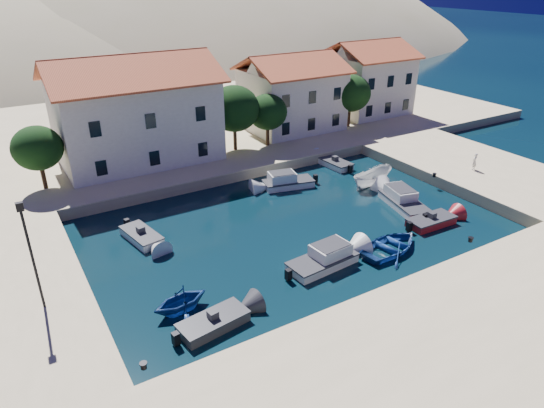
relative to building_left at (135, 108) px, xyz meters
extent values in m
plane|color=black|center=(6.00, -28.00, -5.94)|extent=(400.00, 400.00, 0.00)
cube|color=#C7B488|center=(6.00, -34.00, -5.44)|extent=(52.00, 12.00, 1.00)
cube|color=#C7B488|center=(26.50, -18.00, -5.44)|extent=(11.00, 20.00, 1.00)
cube|color=#C7B488|center=(-13.00, -18.00, -5.44)|extent=(8.00, 20.00, 1.00)
cube|color=#C7B488|center=(8.00, 10.00, -5.44)|extent=(80.00, 36.00, 1.00)
ellipsoid|color=tan|center=(-4.00, 82.00, -25.94)|extent=(198.00, 126.00, 72.00)
ellipsoid|color=tan|center=(41.00, 102.00, -30.94)|extent=(220.00, 176.00, 99.00)
cube|color=beige|center=(0.00, 0.00, -1.19)|extent=(14.00, 9.00, 7.50)
pyramid|color=#9E3823|center=(0.00, 0.00, 3.66)|extent=(14.70, 9.45, 2.20)
cube|color=beige|center=(18.00, 1.00, -1.69)|extent=(10.00, 8.00, 6.50)
pyramid|color=#9E3823|center=(18.00, 1.00, 2.46)|extent=(10.50, 8.40, 1.80)
cube|color=beige|center=(30.00, 2.00, -1.44)|extent=(9.00, 8.00, 7.00)
pyramid|color=#9E3823|center=(30.00, 2.00, 2.96)|extent=(9.45, 8.40, 1.80)
cylinder|color=#382314|center=(-9.00, -3.00, -3.69)|extent=(0.36, 0.36, 2.50)
ellipsoid|color=black|center=(-9.00, -3.00, -1.44)|extent=(4.00, 4.00, 3.60)
cylinder|color=#382314|center=(9.00, -2.50, -3.44)|extent=(0.36, 0.36, 3.00)
ellipsoid|color=black|center=(9.00, -2.50, -0.74)|extent=(5.00, 5.00, 4.50)
cylinder|color=#382314|center=(12.50, -3.00, -3.69)|extent=(0.36, 0.36, 2.50)
ellipsoid|color=black|center=(12.50, -3.00, -1.44)|extent=(4.00, 4.00, 3.60)
cylinder|color=#382314|center=(24.00, -2.00, -3.56)|extent=(0.36, 0.36, 2.75)
ellipsoid|color=black|center=(24.00, -2.00, -1.09)|extent=(4.60, 4.60, 4.14)
cylinder|color=black|center=(-11.50, -20.00, -1.94)|extent=(0.14, 0.14, 6.00)
cube|color=black|center=(-11.50, -20.00, 1.06)|extent=(0.35, 0.25, 0.45)
cylinder|color=black|center=(-8.30, -27.20, -4.79)|extent=(0.36, 0.36, 0.30)
cylinder|color=black|center=(14.00, -27.20, -4.79)|extent=(0.36, 0.36, 0.30)
cylinder|color=black|center=(20.70, -18.00, -4.79)|extent=(0.36, 0.36, 0.30)
cube|color=#313136|center=(-3.91, -25.12, -5.69)|extent=(3.96, 2.19, 0.90)
cube|color=#313136|center=(-3.91, -25.12, -5.36)|extent=(4.05, 2.23, 0.10)
cube|color=#313136|center=(-3.91, -25.12, -5.14)|extent=(0.57, 0.57, 0.50)
cube|color=silver|center=(4.67, -23.30, -5.69)|extent=(4.78, 2.37, 0.90)
cube|color=#313136|center=(4.67, -23.30, -5.36)|extent=(4.89, 2.41, 0.10)
cube|color=silver|center=(4.67, -23.30, -4.99)|extent=(2.59, 1.89, 0.90)
imported|color=navy|center=(9.86, -24.12, -5.94)|extent=(5.53, 4.37, 1.04)
cube|color=maroon|center=(15.10, -22.91, -5.69)|extent=(3.77, 1.78, 0.90)
cube|color=#313136|center=(15.10, -22.91, -5.36)|extent=(3.86, 1.82, 0.10)
cube|color=#313136|center=(15.10, -22.91, -5.14)|extent=(0.52, 0.52, 0.50)
cube|color=silver|center=(15.59, -19.61, -5.69)|extent=(3.10, 5.28, 0.90)
cube|color=#313136|center=(15.59, -19.61, -5.36)|extent=(3.17, 5.40, 0.10)
cube|color=silver|center=(15.59, -19.61, -4.99)|extent=(2.27, 2.94, 0.90)
imported|color=silver|center=(16.28, -14.94, -5.94)|extent=(4.61, 2.19, 1.72)
cube|color=silver|center=(16.37, -9.44, -5.69)|extent=(1.96, 3.74, 0.90)
cube|color=#313136|center=(16.37, -9.44, -5.36)|extent=(2.00, 3.83, 0.10)
cube|color=#313136|center=(16.37, -9.44, -5.14)|extent=(0.53, 0.53, 0.50)
imported|color=navy|center=(-4.89, -22.87, -5.94)|extent=(3.57, 3.18, 1.70)
cube|color=silver|center=(-4.34, -13.86, -5.69)|extent=(2.28, 3.90, 0.90)
cube|color=#313136|center=(-4.34, -13.86, -5.36)|extent=(2.32, 3.99, 0.10)
cube|color=#313136|center=(-4.34, -13.86, -5.14)|extent=(0.58, 0.58, 0.50)
cube|color=silver|center=(9.76, -11.29, -5.69)|extent=(4.63, 2.73, 0.90)
cube|color=#313136|center=(9.76, -11.29, -5.36)|extent=(4.73, 2.79, 0.10)
cube|color=silver|center=(9.76, -11.29, -4.99)|extent=(2.58, 2.02, 0.90)
imported|color=silver|center=(25.06, -18.62, -4.15)|extent=(0.64, 0.50, 1.56)
camera|label=1|loc=(-11.84, -44.46, 11.41)|focal=32.00mm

